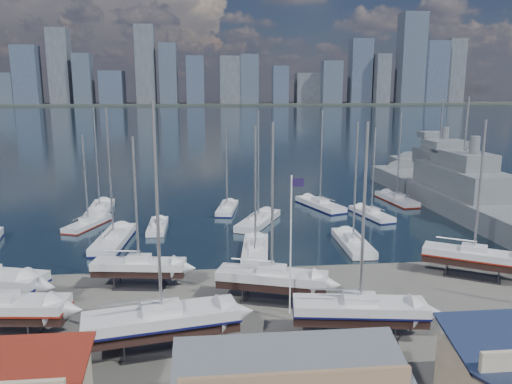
{
  "coord_description": "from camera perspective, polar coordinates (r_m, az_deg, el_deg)",
  "views": [
    {
      "loc": [
        -4.26,
        -48.15,
        17.85
      ],
      "look_at": [
        1.4,
        8.0,
        6.27
      ],
      "focal_mm": 35.0,
      "sensor_mm": 36.0,
      "label": 1
    }
  ],
  "objects": [
    {
      "name": "sailboat_moored_6",
      "position": [
        55.66,
        -0.07,
        -6.78
      ],
      "size": [
        4.02,
        10.18,
        14.81
      ],
      "rotation": [
        0.0,
        0.0,
        1.44
      ],
      "color": "black",
      "rests_on": "water"
    },
    {
      "name": "sailboat_moored_3",
      "position": [
        61.62,
        -15.94,
        -5.4
      ],
      "size": [
        3.94,
        11.31,
        16.61
      ],
      "rotation": [
        0.0,
        0.0,
        1.5
      ],
      "color": "black",
      "rests_on": "water"
    },
    {
      "name": "car_c",
      "position": [
        35.32,
        11.83,
        -17.83
      ],
      "size": [
        3.18,
        5.01,
        1.29
      ],
      "primitive_type": "imported",
      "rotation": [
        0.0,
        0.0,
        -0.24
      ],
      "color": "gray",
      "rests_on": "ground"
    },
    {
      "name": "sailboat_cradle_4",
      "position": [
        43.2,
        1.82,
        -9.88
      ],
      "size": [
        9.72,
        5.45,
        15.35
      ],
      "rotation": [
        0.0,
        0.0,
        -0.32
      ],
      "color": "#2D2D33",
      "rests_on": "ground"
    },
    {
      "name": "sailboat_cradle_6",
      "position": [
        52.9,
        23.6,
        -6.81
      ],
      "size": [
        9.32,
        7.16,
        15.18
      ],
      "rotation": [
        0.0,
        0.0,
        -0.56
      ],
      "color": "#2D2D33",
      "rests_on": "ground"
    },
    {
      "name": "sailboat_cradle_5",
      "position": [
        38.19,
        11.74,
        -13.09
      ],
      "size": [
        10.04,
        4.11,
        15.77
      ],
      "rotation": [
        0.0,
        0.0,
        -0.15
      ],
      "color": "#2D2D33",
      "rests_on": "ground"
    },
    {
      "name": "car_d",
      "position": [
        32.15,
        7.91,
        -20.71
      ],
      "size": [
        3.87,
        5.43,
        1.46
      ],
      "primitive_type": "imported",
      "rotation": [
        0.0,
        0.0,
        0.41
      ],
      "color": "gray",
      "rests_on": "ground"
    },
    {
      "name": "sailboat_moored_8",
      "position": [
        77.63,
        7.33,
        -1.56
      ],
      "size": [
        6.24,
        10.84,
        15.64
      ],
      "rotation": [
        0.0,
        0.0,
        1.91
      ],
      "color": "black",
      "rests_on": "water"
    },
    {
      "name": "sailboat_moored_2",
      "position": [
        77.07,
        -17.39,
        -2.09
      ],
      "size": [
        3.51,
        10.8,
        16.1
      ],
      "rotation": [
        0.0,
        0.0,
        1.62
      ],
      "color": "black",
      "rests_on": "water"
    },
    {
      "name": "sailboat_moored_1",
      "position": [
        70.08,
        -18.61,
        -3.52
      ],
      "size": [
        5.35,
        8.91,
        12.89
      ],
      "rotation": [
        0.0,
        0.0,
        1.2
      ],
      "color": "black",
      "rests_on": "water"
    },
    {
      "name": "sailboat_cradle_2",
      "position": [
        47.43,
        -13.23,
        -8.29
      ],
      "size": [
        8.64,
        3.46,
        13.88
      ],
      "rotation": [
        0.0,
        0.0,
        -0.13
      ],
      "color": "#2D2D33",
      "rests_on": "ground"
    },
    {
      "name": "flagpole",
      "position": [
        39.51,
        4.1,
        -5.07
      ],
      "size": [
        1.01,
        0.12,
        11.42
      ],
      "color": "white",
      "rests_on": "ground"
    },
    {
      "name": "naval_ship_west",
      "position": [
        106.3,
        20.04,
        2.13
      ],
      "size": [
        9.12,
        42.49,
        17.8
      ],
      "rotation": [
        0.0,
        0.0,
        1.51
      ],
      "color": "slate",
      "rests_on": "water"
    },
    {
      "name": "sailboat_moored_11",
      "position": [
        83.89,
        15.76,
        -0.92
      ],
      "size": [
        4.05,
        10.37,
        15.09
      ],
      "rotation": [
        0.0,
        0.0,
        1.69
      ],
      "color": "black",
      "rests_on": "water"
    },
    {
      "name": "sailboat_cradle_1",
      "position": [
        42.11,
        -27.2,
        -11.77
      ],
      "size": [
        10.15,
        3.85,
        16.0
      ],
      "rotation": [
        0.0,
        0.0,
        -0.11
      ],
      "color": "#2D2D33",
      "rests_on": "ground"
    },
    {
      "name": "far_shore",
      "position": [
        608.4,
        -5.44,
        9.97
      ],
      "size": [
        1400.0,
        80.0,
        2.2
      ],
      "primitive_type": "cube",
      "color": "#2D332D",
      "rests_on": "ground"
    },
    {
      "name": "sailboat_moored_4",
      "position": [
        66.32,
        -11.19,
        -3.95
      ],
      "size": [
        2.26,
        7.97,
        12.02
      ],
      "rotation": [
        0.0,
        0.0,
        1.57
      ],
      "color": "black",
      "rests_on": "water"
    },
    {
      "name": "sailboat_moored_5",
      "position": [
        74.92,
        -3.31,
        -1.97
      ],
      "size": [
        3.92,
        9.0,
        13.02
      ],
      "rotation": [
        0.0,
        0.0,
        1.39
      ],
      "color": "black",
      "rests_on": "water"
    },
    {
      "name": "sailboat_moored_7",
      "position": [
        67.5,
        0.27,
        -3.46
      ],
      "size": [
        7.25,
        10.83,
        15.99
      ],
      "rotation": [
        0.0,
        0.0,
        1.12
      ],
      "color": "black",
      "rests_on": "water"
    },
    {
      "name": "naval_ship_east",
      "position": [
        81.14,
        22.28,
        -0.78
      ],
      "size": [
        9.57,
        53.72,
        18.82
      ],
      "rotation": [
        0.0,
        0.0,
        1.59
      ],
      "color": "slate",
      "rests_on": "water"
    },
    {
      "name": "car_a",
      "position": [
        35.47,
        -22.43,
        -18.08
      ],
      "size": [
        2.33,
        4.88,
        1.61
      ],
      "primitive_type": "imported",
      "rotation": [
        0.0,
        0.0,
        0.09
      ],
      "color": "gray",
      "rests_on": "ground"
    },
    {
      "name": "sailboat_cradle_3",
      "position": [
        36.26,
        -10.71,
        -14.31
      ],
      "size": [
        11.08,
        4.97,
        17.2
      ],
      "rotation": [
        0.0,
        0.0,
        0.19
      ],
      "color": "#2D2D33",
      "rests_on": "ground"
    },
    {
      "name": "skyline",
      "position": [
        602.3,
        -6.27,
        13.55
      ],
      "size": [
        639.14,
        43.8,
        107.69
      ],
      "color": "#475166",
      "rests_on": "far_shore"
    },
    {
      "name": "sailboat_moored_9",
      "position": [
        59.02,
        11.01,
        -5.9
      ],
      "size": [
        3.01,
        10.05,
        15.09
      ],
      "rotation": [
        0.0,
        0.0,
        1.55
      ],
      "color": "black",
      "rests_on": "water"
    },
    {
      "name": "water",
      "position": [
        348.64,
        -5.11,
        8.59
      ],
      "size": [
        1400.0,
        600.0,
        0.4
      ],
      "primitive_type": "cube",
      "color": "#1A303C",
      "rests_on": "ground"
    },
    {
      "name": "sailboat_moored_10",
      "position": [
        73.31,
        13.05,
        -2.56
      ],
      "size": [
        4.35,
        9.27,
        13.36
      ],
      "rotation": [
        0.0,
        0.0,
        1.79
      ],
      "color": "black",
      "rests_on": "water"
    },
    {
      "name": "ground",
      "position": [
        42.34,
        0.57,
        -13.34
      ],
      "size": [
        1400.0,
        1400.0,
        0.0
      ],
      "primitive_type": "plane",
      "color": "#605E59",
      "rests_on": "ground"
    }
  ]
}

